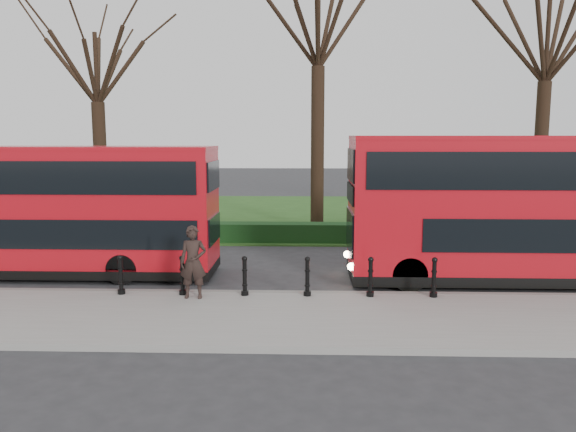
{
  "coord_description": "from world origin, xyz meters",
  "views": [
    {
      "loc": [
        1.5,
        -15.66,
        4.31
      ],
      "look_at": [
        0.97,
        0.5,
        2.0
      ],
      "focal_mm": 35.0,
      "sensor_mm": 36.0,
      "label": 1
    }
  ],
  "objects_px": {
    "bus_lead": "(51,212)",
    "bus_rear": "(536,210)",
    "bollard_row": "(276,277)",
    "pedestrian": "(193,262)"
  },
  "relations": [
    {
      "from": "bus_lead",
      "to": "bus_rear",
      "type": "bearing_deg",
      "value": -1.56
    },
    {
      "from": "bollard_row",
      "to": "bus_rear",
      "type": "xyz_separation_m",
      "value": [
        7.49,
        2.11,
        1.52
      ]
    },
    {
      "from": "bollard_row",
      "to": "bus_lead",
      "type": "distance_m",
      "value": 7.6
    },
    {
      "from": "bus_rear",
      "to": "pedestrian",
      "type": "distance_m",
      "value": 9.96
    },
    {
      "from": "bollard_row",
      "to": "bus_lead",
      "type": "xyz_separation_m",
      "value": [
        -7.04,
        2.5,
        1.36
      ]
    },
    {
      "from": "bollard_row",
      "to": "bus_rear",
      "type": "height_order",
      "value": "bus_rear"
    },
    {
      "from": "bus_rear",
      "to": "pedestrian",
      "type": "height_order",
      "value": "bus_rear"
    },
    {
      "from": "bus_rear",
      "to": "bollard_row",
      "type": "bearing_deg",
      "value": -164.27
    },
    {
      "from": "bollard_row",
      "to": "pedestrian",
      "type": "relative_size",
      "value": 4.44
    },
    {
      "from": "bollard_row",
      "to": "bus_rear",
      "type": "distance_m",
      "value": 7.93
    }
  ]
}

